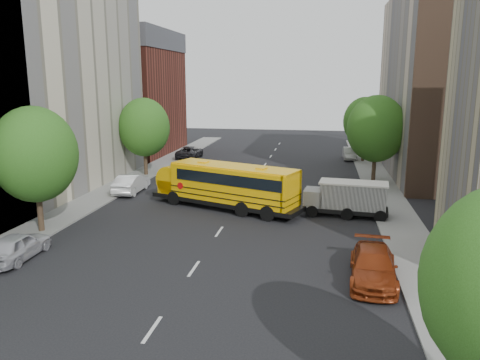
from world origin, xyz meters
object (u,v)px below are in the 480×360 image
(street_tree_2, at_px, (144,127))
(parked_car_5, at_px, (350,153))
(school_bus, at_px, (224,183))
(parked_car_0, at_px, (17,246))
(parked_car_2, at_px, (190,152))
(parked_car_1, at_px, (131,183))
(street_tree_5, at_px, (365,121))
(safari_truck, at_px, (346,198))
(parked_car_3, at_px, (373,266))
(street_tree_1, at_px, (35,155))
(street_tree_4, at_px, (376,129))

(street_tree_2, height_order, parked_car_5, street_tree_2)
(school_bus, height_order, parked_car_0, school_bus)
(parked_car_2, bearing_deg, school_bus, 110.55)
(school_bus, height_order, parked_car_1, school_bus)
(street_tree_5, height_order, safari_truck, street_tree_5)
(school_bus, relative_size, parked_car_5, 2.83)
(street_tree_2, bearing_deg, safari_truck, -30.02)
(street_tree_5, relative_size, parked_car_3, 1.43)
(street_tree_1, relative_size, street_tree_5, 1.05)
(street_tree_5, relative_size, parked_car_2, 1.40)
(parked_car_0, height_order, parked_car_3, parked_car_3)
(street_tree_1, height_order, parked_car_5, street_tree_1)
(street_tree_2, xyz_separation_m, parked_car_2, (1.40, 10.93, -4.08))
(parked_car_1, bearing_deg, school_bus, 156.70)
(safari_truck, height_order, parked_car_1, safari_truck)
(parked_car_5, bearing_deg, street_tree_1, -124.21)
(street_tree_2, height_order, parked_car_1, street_tree_2)
(parked_car_0, xyz_separation_m, parked_car_5, (19.20, 35.90, -0.04))
(street_tree_5, distance_m, safari_truck, 23.44)
(parked_car_1, bearing_deg, parked_car_2, -91.92)
(parked_car_2, bearing_deg, safari_truck, 127.01)
(parked_car_5, bearing_deg, street_tree_4, -85.13)
(parked_car_0, bearing_deg, parked_car_2, -91.45)
(street_tree_2, distance_m, parked_car_5, 24.98)
(school_bus, distance_m, parked_car_2, 23.17)
(street_tree_2, height_order, parked_car_0, street_tree_2)
(street_tree_2, height_order, safari_truck, street_tree_2)
(street_tree_2, distance_m, parked_car_0, 22.79)
(street_tree_1, relative_size, parked_car_2, 1.47)
(street_tree_5, xyz_separation_m, parked_car_1, (-20.60, -19.03, -3.90))
(street_tree_2, distance_m, safari_truck, 22.28)
(street_tree_2, distance_m, parked_car_3, 29.84)
(street_tree_2, relative_size, street_tree_5, 1.03)
(street_tree_4, height_order, parked_car_1, street_tree_4)
(street_tree_4, height_order, street_tree_5, street_tree_4)
(street_tree_1, relative_size, parked_car_5, 1.84)
(school_bus, xyz_separation_m, safari_truck, (8.85, -0.53, -0.58))
(street_tree_5, bearing_deg, street_tree_2, -151.39)
(street_tree_4, relative_size, parked_car_0, 1.85)
(street_tree_2, xyz_separation_m, street_tree_4, (22.00, 0.00, 0.25))
(safari_truck, bearing_deg, street_tree_5, 88.91)
(safari_truck, relative_size, parked_car_0, 1.37)
(street_tree_4, bearing_deg, safari_truck, -105.02)
(safari_truck, bearing_deg, parked_car_3, -79.85)
(safari_truck, bearing_deg, street_tree_2, 156.20)
(street_tree_5, relative_size, school_bus, 0.62)
(parked_car_3, bearing_deg, parked_car_2, 123.03)
(street_tree_2, height_order, school_bus, street_tree_2)
(parked_car_0, relative_size, parked_car_1, 0.90)
(street_tree_4, xyz_separation_m, parked_car_1, (-20.60, -7.03, -4.27))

